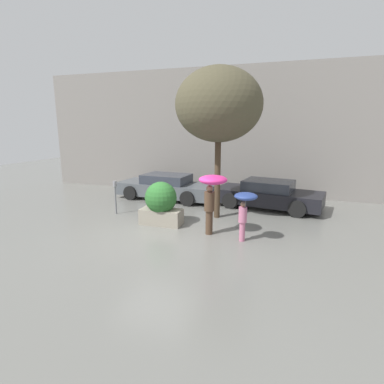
% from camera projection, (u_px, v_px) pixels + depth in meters
% --- Properties ---
extents(ground_plane, '(40.00, 40.00, 0.00)m').
position_uv_depth(ground_plane, '(157.00, 235.00, 9.19)').
color(ground_plane, slate).
extents(building_facade, '(18.00, 0.30, 6.00)m').
position_uv_depth(building_facade, '(211.00, 132.00, 14.60)').
color(building_facade, gray).
rests_on(building_facade, ground).
extents(planter_box, '(1.41, 1.07, 1.46)m').
position_uv_depth(planter_box, '(161.00, 203.00, 10.02)').
color(planter_box, gray).
rests_on(planter_box, ground).
extents(person_adult, '(0.85, 0.85, 1.86)m').
position_uv_depth(person_adult, '(212.00, 189.00, 8.88)').
color(person_adult, '#473323').
rests_on(person_adult, ground).
extents(person_child, '(0.65, 0.65, 1.45)m').
position_uv_depth(person_child, '(245.00, 204.00, 8.40)').
color(person_child, '#B76684').
rests_on(person_child, ground).
extents(parked_car_near, '(4.66, 2.19, 1.13)m').
position_uv_depth(parked_car_near, '(167.00, 187.00, 13.71)').
color(parked_car_near, '#4C5156').
rests_on(parked_car_near, ground).
extents(parked_car_far, '(4.46, 2.47, 1.13)m').
position_uv_depth(parked_car_far, '(268.00, 195.00, 12.17)').
color(parked_car_far, black).
rests_on(parked_car_far, ground).
extents(street_tree, '(2.97, 2.97, 5.23)m').
position_uv_depth(street_tree, '(219.00, 105.00, 10.12)').
color(street_tree, '#423323').
rests_on(street_tree, ground).
extents(parking_meter, '(0.14, 0.14, 1.27)m').
position_uv_depth(parking_meter, '(115.00, 190.00, 11.21)').
color(parking_meter, '#595B60').
rests_on(parking_meter, ground).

